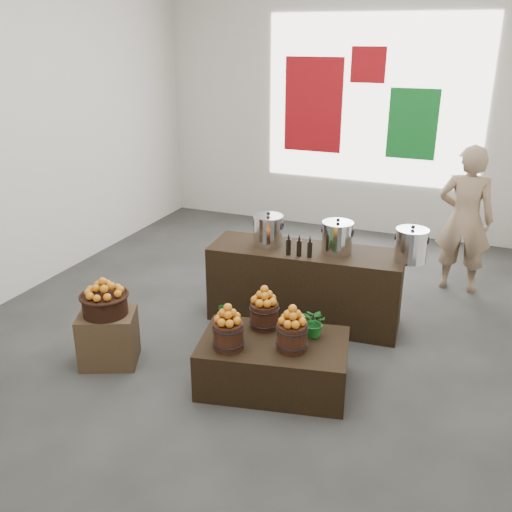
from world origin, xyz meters
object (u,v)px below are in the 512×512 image
at_px(stock_pot_center, 337,239).
at_px(stock_pot_right, 411,246).
at_px(shopper, 465,220).
at_px(display_table, 274,363).
at_px(crate, 109,338).
at_px(stock_pot_left, 268,231).
at_px(wicker_basket, 105,305).
at_px(counter, 305,285).

height_order(stock_pot_center, stock_pot_right, same).
bearing_deg(shopper, display_table, 64.60).
distance_m(crate, stock_pot_center, 2.45).
bearing_deg(stock_pot_center, crate, -138.64).
distance_m(stock_pot_left, stock_pot_center, 0.73).
distance_m(stock_pot_center, shopper, 1.88).
height_order(wicker_basket, stock_pot_left, stock_pot_left).
bearing_deg(counter, shopper, 40.76).
relative_size(wicker_basket, shopper, 0.23).
bearing_deg(stock_pot_left, counter, 4.87).
bearing_deg(wicker_basket, counter, 46.58).
height_order(counter, stock_pot_center, stock_pot_center).
distance_m(display_table, stock_pot_center, 1.52).
bearing_deg(stock_pot_right, wicker_basket, -147.09).
distance_m(display_table, stock_pot_right, 1.81).
distance_m(display_table, counter, 1.30).
bearing_deg(wicker_basket, crate, 0.00).
height_order(crate, stock_pot_left, stock_pot_left).
bearing_deg(crate, wicker_basket, 0.00).
bearing_deg(stock_pot_center, shopper, 52.03).
distance_m(wicker_basket, stock_pot_center, 2.37).
height_order(wicker_basket, display_table, wicker_basket).
relative_size(crate, wicker_basket, 1.25).
height_order(stock_pot_right, shopper, shopper).
bearing_deg(stock_pot_right, stock_pot_left, -175.13).
height_order(crate, wicker_basket, wicker_basket).
height_order(wicker_basket, shopper, shopper).
distance_m(wicker_basket, stock_pot_left, 1.84).
xyz_separation_m(display_table, counter, (-0.13, 1.28, 0.19)).
distance_m(display_table, shopper, 3.16).
relative_size(stock_pot_right, shopper, 0.18).
bearing_deg(stock_pot_left, stock_pot_center, 4.87).
xyz_separation_m(wicker_basket, stock_pot_right, (2.49, 1.61, 0.37)).
distance_m(stock_pot_left, stock_pot_right, 1.46).
bearing_deg(stock_pot_right, counter, -175.13).
bearing_deg(display_table, crate, 176.91).
bearing_deg(crate, stock_pot_right, 32.91).
bearing_deg(crate, stock_pot_center, 41.36).
distance_m(counter, stock_pot_center, 0.65).
xyz_separation_m(stock_pot_left, shopper, (1.88, 1.54, -0.09)).
xyz_separation_m(wicker_basket, shopper, (2.91, 3.02, 0.28)).
height_order(display_table, stock_pot_right, stock_pot_right).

